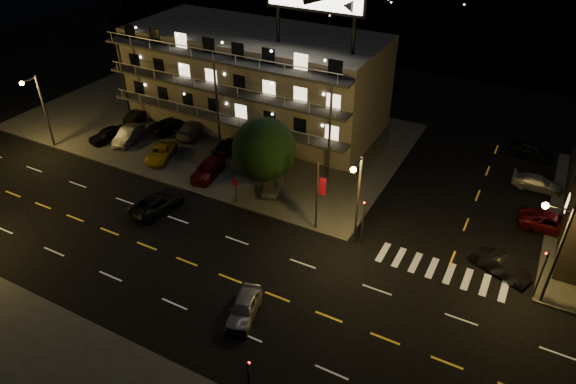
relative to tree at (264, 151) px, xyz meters
The scene contains 28 objects.
ground 11.99m from the tree, 82.55° to the right, with size 140.00×140.00×0.00m, color black.
curb_nw 16.08m from the tree, 144.38° to the left, with size 44.00×24.00×0.15m, color #353533.
motel 15.46m from the tree, 123.44° to the left, with size 28.00×13.80×18.10m.
streetlight_nw 24.76m from the tree, behind, with size 0.44×1.92×8.00m.
streetlight_nc 10.41m from the tree, 17.14° to the right, with size 0.44×1.92×8.00m.
streetlight_ne 23.73m from the tree, ahead, with size 1.92×0.44×8.00m.
signal_nw 10.91m from the tree, 13.49° to the right, with size 0.20×0.27×4.60m.
signal_sw 22.20m from the tree, 61.84° to the right, with size 0.20×0.27×4.60m.
signal_ne 23.65m from the tree, ahead, with size 0.27×0.20×4.60m.
banner_north 7.11m from the tree, 21.74° to the right, with size 0.83×0.16×6.40m.
stop_sign 4.04m from the tree, 122.72° to the right, with size 0.91×0.11×2.61m.
tree is the anchor object (origin of this frame).
lot_car_0 20.68m from the tree, behind, with size 1.70×4.22×1.44m, color black.
lot_car_1 18.61m from the tree, behind, with size 1.63×4.68×1.54m, color gray.
lot_car_2 13.16m from the tree, behind, with size 2.11×4.57×1.27m, color gold.
lot_car_3 7.37m from the tree, behind, with size 1.99×4.89×1.42m, color #500B0E.
lot_car_4 3.81m from the tree, 61.80° to the left, with size 1.62×4.04×1.37m, color gray.
lot_car_5 22.02m from the tree, 163.06° to the left, with size 1.37×3.94×1.30m, color black.
lot_car_6 17.17m from the tree, 158.28° to the left, with size 2.38×5.17×1.44m, color black.
lot_car_7 15.02m from the tree, 153.53° to the left, with size 2.16×5.31×1.54m, color gray.
lot_car_8 9.70m from the tree, 147.07° to the left, with size 1.60×3.99×1.36m, color black.
lot_car_9 6.36m from the tree, 106.31° to the left, with size 1.41×4.04×1.33m, color #500B0E.
side_car_0 21.38m from the tree, ahead, with size 1.49×4.26×1.40m, color black.
side_car_1 24.96m from the tree, 15.45° to the left, with size 2.42×5.24×1.46m, color #500B0E.
side_car_2 25.74m from the tree, 30.11° to the left, with size 1.82×4.48×1.30m, color gray.
side_car_3 28.44m from the tree, 42.50° to the left, with size 1.74×4.33×1.47m, color black.
road_car_east 15.43m from the tree, 65.04° to the right, with size 1.69×4.21×1.44m, color gray.
road_car_west 10.35m from the tree, 137.05° to the right, with size 2.41×5.23×1.45m, color black.
Camera 1 is at (19.04, -22.82, 26.27)m, focal length 32.00 mm.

